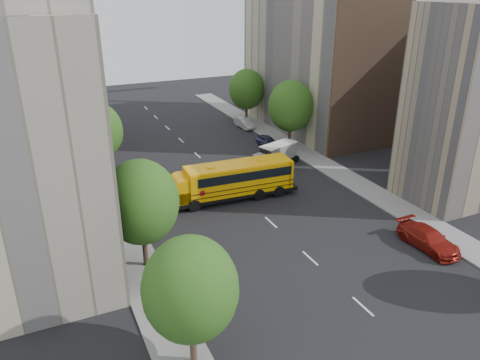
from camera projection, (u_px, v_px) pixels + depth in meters
ground at (260, 212)px, 40.48m from camera, size 120.00×120.00×0.00m
sidewalk_left at (115, 213)px, 40.23m from camera, size 3.00×80.00×0.12m
sidewalk_right at (336, 171)px, 49.05m from camera, size 3.00×80.00×0.12m
lane_markings at (217, 173)px, 48.84m from camera, size 0.15×64.00×0.01m
building_left_cream at (10, 105)px, 34.68m from camera, size 10.00×26.00×20.00m
building_left_redbrick at (15, 93)px, 54.45m from camera, size 10.00×15.00×13.00m
building_left_near at (15, 172)px, 26.48m from camera, size 10.00×7.00×17.00m
building_right_near at (471, 107)px, 40.29m from camera, size 10.00×7.00×17.00m
building_right_far at (315, 60)px, 60.59m from camera, size 10.00×22.00×18.00m
building_right_sidewall at (370, 75)px, 51.39m from camera, size 10.10×0.30×18.00m
street_tree_0 at (190, 289)px, 22.73m from camera, size 4.80×4.80×7.41m
street_tree_1 at (141, 202)px, 30.97m from camera, size 5.12×5.12×7.90m
street_tree_2 at (97, 131)px, 46.08m from camera, size 4.99×4.99×7.71m
street_tree_4 at (291, 106)px, 54.42m from camera, size 5.25×5.25×8.10m
street_tree_5 at (247, 89)px, 64.60m from camera, size 4.86×4.86×7.51m
school_bus at (230, 179)px, 42.31m from camera, size 12.36×3.57×3.45m
safari_truck at (276, 154)px, 50.51m from camera, size 5.67×3.50×2.29m
parked_car_0 at (182, 259)px, 32.36m from camera, size 1.75×4.35×1.48m
parked_car_1 at (122, 178)px, 45.43m from camera, size 1.74×4.86×1.60m
parked_car_3 at (428, 239)px, 34.87m from camera, size 2.26×5.24×1.50m
parked_car_4 at (268, 141)px, 56.43m from camera, size 1.70×3.89×1.31m
parked_car_5 at (244, 123)px, 63.68m from camera, size 1.56×4.08×1.33m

